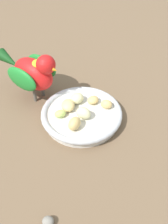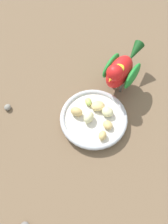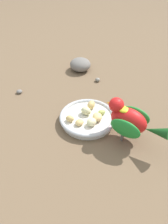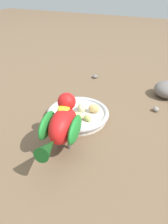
{
  "view_description": "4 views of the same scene",
  "coord_description": "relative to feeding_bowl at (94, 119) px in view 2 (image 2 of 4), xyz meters",
  "views": [
    {
      "loc": [
        -0.33,
        0.29,
        0.46
      ],
      "look_at": [
        -0.01,
        -0.02,
        0.04
      ],
      "focal_mm": 42.14,
      "sensor_mm": 36.0,
      "label": 1
    },
    {
      "loc": [
        -0.23,
        -0.21,
        0.6
      ],
      "look_at": [
        -0.01,
        -0.0,
        0.05
      ],
      "focal_mm": 35.6,
      "sensor_mm": 36.0,
      "label": 2
    },
    {
      "loc": [
        0.41,
        -0.47,
        0.55
      ],
      "look_at": [
        0.01,
        -0.05,
        0.06
      ],
      "focal_mm": 36.13,
      "sensor_mm": 36.0,
      "label": 3
    },
    {
      "loc": [
        0.53,
        0.22,
        0.4
      ],
      "look_at": [
        0.03,
        0.0,
        0.04
      ],
      "focal_mm": 34.64,
      "sensor_mm": 36.0,
      "label": 4
    }
  ],
  "objects": [
    {
      "name": "apple_piece_6",
      "position": [
        0.04,
        -0.02,
        0.02
      ],
      "size": [
        0.03,
        0.04,
        0.03
      ],
      "primitive_type": "ellipsoid",
      "rotation": [
        0.0,
        0.0,
        1.67
      ],
      "color": "beige",
      "rests_on": "feeding_bowl"
    },
    {
      "name": "apple_piece_2",
      "position": [
        -0.01,
        0.01,
        0.02
      ],
      "size": [
        0.04,
        0.04,
        0.03
      ],
      "primitive_type": "ellipsoid",
      "rotation": [
        0.0,
        0.0,
        0.29
      ],
      "color": "beige",
      "rests_on": "feeding_bowl"
    },
    {
      "name": "apple_piece_0",
      "position": [
        -0.03,
        -0.06,
        0.02
      ],
      "size": [
        0.04,
        0.03,
        0.02
      ],
      "primitive_type": "ellipsoid",
      "rotation": [
        0.0,
        0.0,
        3.63
      ],
      "color": "tan",
      "rests_on": "feeding_bowl"
    },
    {
      "name": "apple_piece_1",
      "position": [
        0.01,
        -0.05,
        0.02
      ],
      "size": [
        0.03,
        0.03,
        0.02
      ],
      "primitive_type": "ellipsoid",
      "rotation": [
        0.0,
        0.0,
        4.63
      ],
      "color": "tan",
      "rests_on": "feeding_bowl"
    },
    {
      "name": "ground_plane",
      "position": [
        -0.01,
        0.03,
        -0.02
      ],
      "size": [
        4.0,
        4.0,
        0.0
      ],
      "primitive_type": "plane",
      "color": "brown"
    },
    {
      "name": "feeding_bowl",
      "position": [
        0.0,
        0.0,
        0.0
      ],
      "size": [
        0.2,
        0.2,
        0.03
      ],
      "color": "beige",
      "rests_on": "ground_plane"
    },
    {
      "name": "apple_piece_5",
      "position": [
        -0.02,
        0.05,
        0.02
      ],
      "size": [
        0.04,
        0.04,
        0.03
      ],
      "primitive_type": "ellipsoid",
      "rotation": [
        0.0,
        0.0,
        5.04
      ],
      "color": "tan",
      "rests_on": "feeding_bowl"
    },
    {
      "name": "parrot",
      "position": [
        0.15,
        0.03,
        0.07
      ],
      "size": [
        0.21,
        0.11,
        0.14
      ],
      "rotation": [
        0.0,
        0.0,
        -2.97
      ],
      "color": "#59544C",
      "rests_on": "ground_plane"
    },
    {
      "name": "apple_piece_3",
      "position": [
        0.03,
        0.01,
        0.02
      ],
      "size": [
        0.05,
        0.05,
        0.02
      ],
      "primitive_type": "ellipsoid",
      "rotation": [
        0.0,
        0.0,
        2.39
      ],
      "color": "#E5C67F",
      "rests_on": "feeding_bowl"
    },
    {
      "name": "apple_piece_4",
      "position": [
        0.03,
        0.04,
        0.02
      ],
      "size": [
        0.03,
        0.03,
        0.02
      ],
      "primitive_type": "ellipsoid",
      "rotation": [
        0.0,
        0.0,
        1.08
      ],
      "color": "#B2CC66",
      "rests_on": "feeding_bowl"
    },
    {
      "name": "pebble_1",
      "position": [
        -0.15,
        0.22,
        -0.01
      ],
      "size": [
        0.03,
        0.03,
        0.02
      ],
      "primitive_type": "ellipsoid",
      "rotation": [
        0.0,
        0.0,
        0.52
      ],
      "color": "gray",
      "rests_on": "ground_plane"
    }
  ]
}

